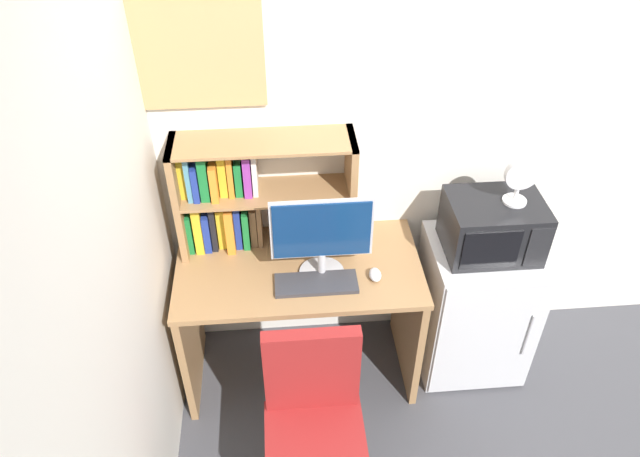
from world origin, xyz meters
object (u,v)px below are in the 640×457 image
Objects in this scene: keyboard at (316,284)px; desk_fan at (521,179)px; hutch_bookshelf at (238,194)px; wall_corkboard at (190,46)px; monitor at (322,235)px; desk_chair at (315,438)px; microwave at (493,226)px; mini_fridge at (475,306)px; computer_mouse at (375,275)px.

desk_fan is at bearing 9.24° from keyboard.
wall_corkboard is (-0.14, 0.10, 0.69)m from hutch_bookshelf.
monitor is 0.88m from desk_chair.
wall_corkboard is (-1.33, 0.28, 0.81)m from microwave.
desk_fan is 0.26× the size of desk_chair.
desk_fan is (0.08, -0.00, 0.81)m from mini_fridge.
desk_fan reaches higher than microwave.
keyboard is at bearing -44.98° from hutch_bookshelf.
monitor is at bearing -174.28° from microwave.
desk_fan is at bearing -11.53° from wall_corkboard.
monitor reaches higher than microwave.
computer_mouse reaches higher than keyboard.
microwave is 0.73× the size of wall_corkboard.
desk_chair is at bearing -144.38° from desk_fan.
desk_fan is at bearing -1.87° from mini_fridge.
mini_fridge is at bearing 178.13° from desk_fan.
keyboard is 1.17m from wall_corkboard.
microwave is (0.58, 0.13, 0.14)m from computer_mouse.
wall_corkboard is at bearing 144.95° from hutch_bookshelf.
monitor is 0.24m from keyboard.
wall_corkboard is (-0.51, 0.36, 0.74)m from monitor.
microwave is at bearing 10.39° from keyboard.
monitor is 1.92× the size of desk_fan.
keyboard is (0.34, -0.34, -0.28)m from hutch_bookshelf.
computer_mouse is 0.10× the size of desk_chair.
hutch_bookshelf is 1.29m from desk_fan.
computer_mouse is (0.25, -0.05, -0.21)m from monitor.
mini_fridge is at bearing 5.51° from monitor.
keyboard is at bearing -174.80° from computer_mouse.
desk_chair is (-0.91, -0.71, -0.54)m from microwave.
desk_fan is (0.90, 0.08, 0.20)m from monitor.
mini_fridge is 0.54m from microwave.
hutch_bookshelf is at bearing 144.39° from monitor.
monitor is 0.92m from desk_fan.
desk_chair is at bearing -119.76° from computer_mouse.
mini_fridge is (0.82, 0.08, -0.61)m from monitor.
hutch_bookshelf is 1.38m from mini_fridge.
wall_corkboard reaches higher than mini_fridge.
wall_corkboard reaches higher than computer_mouse.
desk_fan is (1.27, -0.19, 0.14)m from hutch_bookshelf.
mini_fridge reaches higher than keyboard.
hutch_bookshelf is 1.22m from microwave.
mini_fridge is 1.92m from wall_corkboard.
wall_corkboard is at bearing 137.57° from keyboard.
computer_mouse is at bearing -11.26° from monitor.
keyboard is at bearing -113.04° from monitor.
keyboard is at bearing 84.56° from desk_chair.
computer_mouse is 0.11× the size of mini_fridge.
microwave is (0.82, 0.08, -0.07)m from monitor.
mini_fridge is at bearing 12.56° from computer_mouse.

